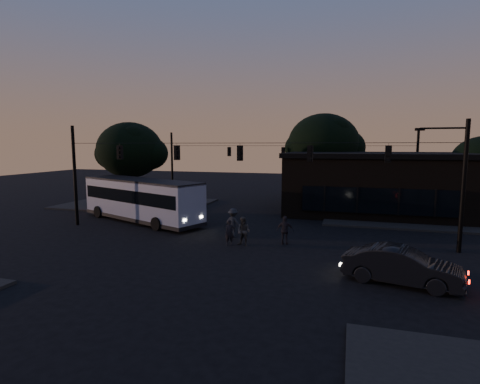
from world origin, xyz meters
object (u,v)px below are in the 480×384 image
(building, at_px, (374,183))
(bus, at_px, (141,198))
(car, at_px, (402,266))
(pedestrian_c, at_px, (285,230))
(pedestrian_d, at_px, (233,223))
(pedestrian_b, at_px, (244,231))
(pedestrian_a, at_px, (230,233))

(building, distance_m, bus, 20.32)
(car, relative_size, pedestrian_c, 2.76)
(pedestrian_c, distance_m, pedestrian_d, 3.71)
(pedestrian_b, distance_m, pedestrian_d, 2.19)
(pedestrian_d, bearing_deg, bus, -7.71)
(bus, xyz_separation_m, pedestrian_a, (9.02, -4.85, -1.11))
(building, distance_m, pedestrian_a, 16.93)
(pedestrian_a, height_order, pedestrian_d, pedestrian_d)
(car, bearing_deg, bus, 77.76)
(pedestrian_a, bearing_deg, pedestrian_b, -20.20)
(pedestrian_b, bearing_deg, building, 73.49)
(bus, distance_m, pedestrian_d, 9.14)
(bus, xyz_separation_m, pedestrian_d, (8.62, -2.90, -0.93))
(bus, xyz_separation_m, pedestrian_b, (9.86, -4.71, -1.01))
(pedestrian_c, bearing_deg, pedestrian_b, 18.49)
(building, height_order, car, building)
(pedestrian_c, height_order, pedestrian_d, pedestrian_d)
(pedestrian_c, bearing_deg, bus, -20.24)
(building, height_order, pedestrian_c, building)
(bus, height_order, pedestrian_c, bus)
(pedestrian_b, bearing_deg, pedestrian_a, -156.56)
(pedestrian_d, bearing_deg, pedestrian_a, 112.51)
(building, distance_m, pedestrian_b, 16.36)
(building, height_order, pedestrian_a, building)
(car, bearing_deg, pedestrian_b, 77.53)
(pedestrian_a, bearing_deg, pedestrian_c, -11.40)
(pedestrian_c, bearing_deg, building, -116.86)
(pedestrian_a, distance_m, pedestrian_c, 3.39)
(pedestrian_a, relative_size, pedestrian_b, 0.89)
(bus, xyz_separation_m, car, (18.25, -8.79, -1.08))
(pedestrian_a, distance_m, pedestrian_d, 2.00)
(bus, height_order, pedestrian_d, bus)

